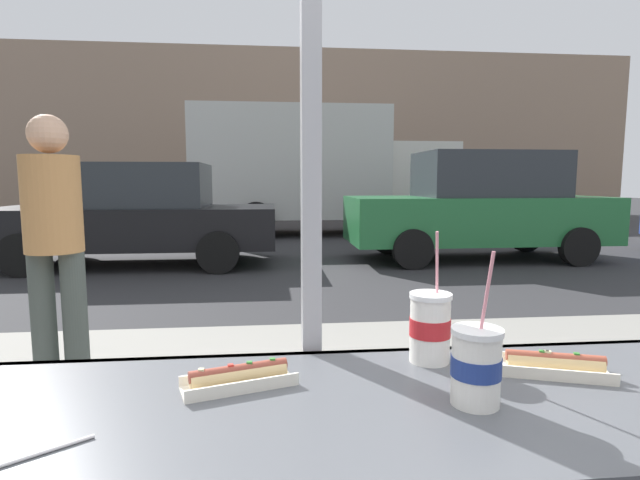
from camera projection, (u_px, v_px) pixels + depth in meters
ground_plane at (276, 255)px, 9.28m from camera, size 60.00×60.00×0.00m
sidewalk_strip at (290, 403)px, 2.95m from camera, size 16.00×2.80×0.13m
window_wall at (310, 12)px, 1.25m from camera, size 3.02×0.20×2.90m
building_facade_far at (272, 135)px, 18.81m from camera, size 28.00×1.20×6.25m
soda_cup_left at (476, 365)px, 0.99m from camera, size 0.10×0.10×0.32m
soda_cup_right at (430, 326)px, 1.23m from camera, size 0.10×0.10×0.33m
hotdog_tray_near at (554, 364)px, 1.15m from camera, size 0.27×0.18×0.05m
hotdog_tray_far at (239, 377)px, 1.08m from camera, size 0.26×0.16×0.05m
loose_straw at (33, 455)px, 0.81m from camera, size 0.16×0.11×0.01m
parked_car_black at (136, 214)px, 8.10m from camera, size 4.53×1.99×1.67m
parked_car_green at (480, 207)px, 8.68m from camera, size 4.50×1.88×1.89m
box_truck at (316, 168)px, 12.77m from camera, size 6.61×2.44×3.21m
pedestrian at (54, 236)px, 2.88m from camera, size 0.32×0.32×1.63m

